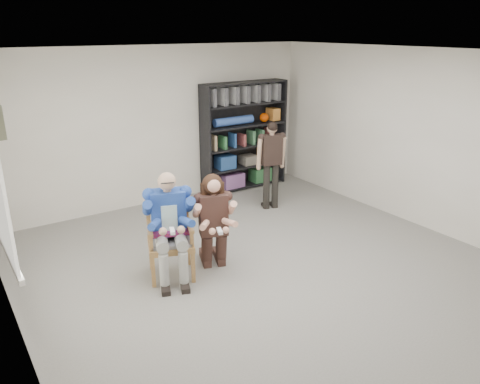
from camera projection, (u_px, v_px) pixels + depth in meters
room_shell at (282, 175)px, 5.61m from camera, size 6.00×7.00×2.80m
floor at (278, 278)px, 6.07m from camera, size 6.00×7.00×0.01m
armchair at (170, 238)px, 5.96m from camera, size 0.80×0.79×1.08m
seated_man at (170, 226)px, 5.91m from camera, size 0.86×1.00×1.41m
kneeling_woman at (214, 223)px, 6.14m from camera, size 0.81×1.00×1.29m
bookshelf at (244, 136)px, 9.18m from camera, size 1.80×0.38×2.10m
standing_man at (271, 166)px, 8.17m from camera, size 0.54×0.41×1.57m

